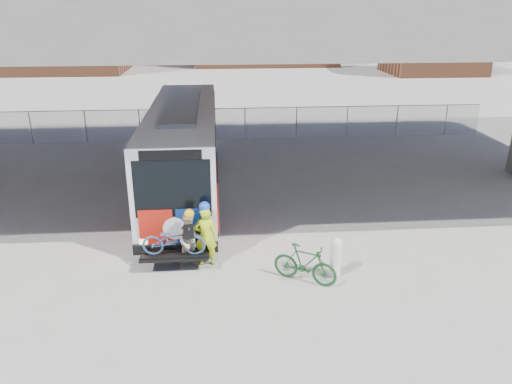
{
  "coord_description": "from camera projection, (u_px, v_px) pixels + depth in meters",
  "views": [
    {
      "loc": [
        -0.69,
        -16.28,
        7.35
      ],
      "look_at": [
        0.56,
        -1.05,
        1.6
      ],
      "focal_mm": 35.0,
      "sensor_mm": 36.0,
      "label": 1
    }
  ],
  "objects": [
    {
      "name": "bus",
      "position": [
        184.0,
        143.0,
        20.16
      ],
      "size": [
        2.67,
        12.93,
        3.69
      ],
      "color": "silver",
      "rests_on": "ground"
    },
    {
      "name": "ground",
      "position": [
        238.0,
        224.0,
        17.82
      ],
      "size": [
        160.0,
        160.0,
        0.0
      ],
      "primitive_type": "plane",
      "color": "#9E9991",
      "rests_on": "ground"
    },
    {
      "name": "bollard",
      "position": [
        336.0,
        256.0,
        14.17
      ],
      "size": [
        0.32,
        0.32,
        1.22
      ],
      "color": "beige",
      "rests_on": "ground"
    },
    {
      "name": "cyclist_hivis",
      "position": [
        205.0,
        235.0,
        14.74
      ],
      "size": [
        0.7,
        0.49,
        2.03
      ],
      "rotation": [
        0.0,
        0.0,
        3.21
      ],
      "color": "#C9DE17",
      "rests_on": "ground"
    },
    {
      "name": "overpass",
      "position": [
        231.0,
        27.0,
        19.25
      ],
      "size": [
        40.0,
        16.0,
        7.95
      ],
      "color": "#605E59",
      "rests_on": "ground"
    },
    {
      "name": "chainlink_fence",
      "position": [
        227.0,
        115.0,
        28.52
      ],
      "size": [
        30.0,
        0.06,
        30.0
      ],
      "color": "gray",
      "rests_on": "ground"
    },
    {
      "name": "bike_parked",
      "position": [
        305.0,
        264.0,
        13.92
      ],
      "size": [
        1.88,
        1.42,
        1.13
      ],
      "primitive_type": "imported",
      "rotation": [
        0.0,
        0.0,
        1.03
      ],
      "color": "#16471F",
      "rests_on": "ground"
    },
    {
      "name": "brick_buildings",
      "position": [
        228.0,
        22.0,
        60.99
      ],
      "size": [
        54.0,
        22.0,
        12.0
      ],
      "color": "brown",
      "rests_on": "ground"
    },
    {
      "name": "cyclist_tan",
      "position": [
        190.0,
        240.0,
        14.6
      ],
      "size": [
        0.94,
        0.79,
        1.87
      ],
      "rotation": [
        0.0,
        0.0,
        0.2
      ],
      "color": "tan",
      "rests_on": "ground"
    }
  ]
}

